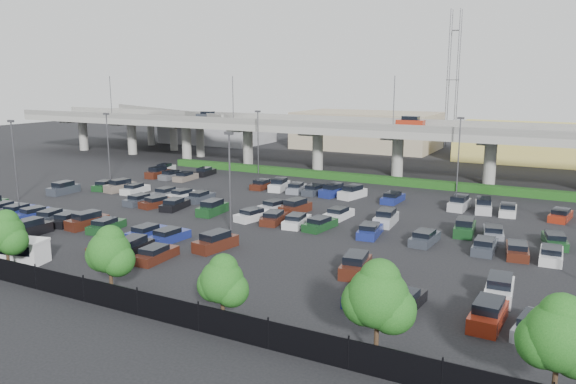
# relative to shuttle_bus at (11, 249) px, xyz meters

# --- Properties ---
(ground) EXTENTS (280.00, 280.00, 0.00)m
(ground) POSITION_rel_shuttle_bus_xyz_m (11.52, 24.60, -1.13)
(ground) COLOR black
(overpass) EXTENTS (150.00, 13.00, 15.80)m
(overpass) POSITION_rel_shuttle_bus_xyz_m (11.35, 56.63, 5.84)
(overpass) COLOR gray
(overpass) RESTS_ON ground
(on_ramp) EXTENTS (50.93, 30.13, 8.80)m
(on_ramp) POSITION_rel_shuttle_bus_xyz_m (-40.58, 67.64, 5.73)
(on_ramp) COLOR gray
(on_ramp) RESTS_ON ground
(hedge) EXTENTS (66.00, 1.60, 1.10)m
(hedge) POSITION_rel_shuttle_bus_xyz_m (11.52, 49.60, -0.58)
(hedge) COLOR #133B11
(hedge) RESTS_ON ground
(fence) EXTENTS (70.00, 0.10, 2.00)m
(fence) POSITION_rel_shuttle_bus_xyz_m (11.46, -3.40, -0.22)
(fence) COLOR black
(fence) RESTS_ON ground
(tree_row) EXTENTS (65.07, 3.66, 5.94)m
(tree_row) POSITION_rel_shuttle_bus_xyz_m (12.22, -1.93, 2.39)
(tree_row) COLOR #332316
(tree_row) RESTS_ON ground
(shuttle_bus) EXTENTS (6.77, 3.63, 2.07)m
(shuttle_bus) POSITION_rel_shuttle_bus_xyz_m (0.00, 0.00, 0.00)
(shuttle_bus) COLOR silver
(shuttle_bus) RESTS_ON ground
(parked_cars) EXTENTS (63.21, 41.67, 1.67)m
(parked_cars) POSITION_rel_shuttle_bus_xyz_m (9.03, 22.22, -0.51)
(parked_cars) COLOR #77685D
(parked_cars) RESTS_ON ground
(light_poles) EXTENTS (66.90, 48.38, 10.30)m
(light_poles) POSITION_rel_shuttle_bus_xyz_m (7.39, 26.60, 5.11)
(light_poles) COLOR #47474C
(light_poles) RESTS_ON ground
(distant_buildings) EXTENTS (138.00, 24.00, 9.00)m
(distant_buildings) POSITION_rel_shuttle_bus_xyz_m (23.89, 86.41, 2.62)
(distant_buildings) COLOR gray
(distant_buildings) RESTS_ON ground
(comm_tower) EXTENTS (2.40, 2.40, 30.00)m
(comm_tower) POSITION_rel_shuttle_bus_xyz_m (15.52, 98.60, 14.48)
(comm_tower) COLOR #47474C
(comm_tower) RESTS_ON ground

